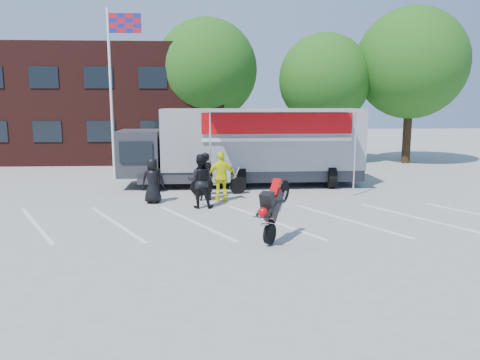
{
  "coord_description": "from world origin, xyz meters",
  "views": [
    {
      "loc": [
        -1.54,
        -13.06,
        3.68
      ],
      "look_at": [
        -0.78,
        1.03,
        1.3
      ],
      "focal_mm": 35.0,
      "sensor_mm": 36.0,
      "label": 1
    }
  ],
  "objects": [
    {
      "name": "parked_motorcycle",
      "position": [
        -1.42,
        5.29,
        0.0
      ],
      "size": [
        2.38,
        1.1,
        1.2
      ],
      "primitive_type": null,
      "rotation": [
        0.0,
        0.0,
        1.72
      ],
      "color": "silver",
      "rests_on": "ground"
    },
    {
      "name": "spectator_hivis",
      "position": [
        -1.3,
        4.04,
        0.93
      ],
      "size": [
        1.14,
        0.59,
        1.86
      ],
      "primitive_type": "imported",
      "rotation": [
        0.0,
        0.0,
        3.27
      ],
      "color": "#F7FF0D",
      "rests_on": "ground"
    },
    {
      "name": "tree_left",
      "position": [
        -2.0,
        16.0,
        5.57
      ],
      "size": [
        6.12,
        6.12,
        8.64
      ],
      "color": "#382314",
      "rests_on": "ground"
    },
    {
      "name": "office_building",
      "position": [
        -10.0,
        18.0,
        3.5
      ],
      "size": [
        18.0,
        8.0,
        7.0
      ],
      "primitive_type": "cube",
      "color": "#401814",
      "rests_on": "ground"
    },
    {
      "name": "spectator_leather_b",
      "position": [
        -1.93,
        4.22,
        0.9
      ],
      "size": [
        0.73,
        0.55,
        1.81
      ],
      "primitive_type": "imported",
      "rotation": [
        0.0,
        0.0,
        3.34
      ],
      "color": "black",
      "rests_on": "ground"
    },
    {
      "name": "tree_mid",
      "position": [
        5.0,
        15.0,
        4.94
      ],
      "size": [
        5.44,
        5.44,
        7.68
      ],
      "color": "#382314",
      "rests_on": "ground"
    },
    {
      "name": "flagpole",
      "position": [
        -6.24,
        10.0,
        5.05
      ],
      "size": [
        1.61,
        0.12,
        8.0
      ],
      "color": "white",
      "rests_on": "ground"
    },
    {
      "name": "ground",
      "position": [
        0.0,
        0.0,
        0.0
      ],
      "size": [
        100.0,
        100.0,
        0.0
      ],
      "primitive_type": "plane",
      "color": "#A09F9B",
      "rests_on": "ground"
    },
    {
      "name": "spectator_leather_a",
      "position": [
        -3.82,
        3.85,
        0.83
      ],
      "size": [
        0.82,
        0.53,
        1.66
      ],
      "primitive_type": "imported",
      "rotation": [
        0.0,
        0.0,
        3.15
      ],
      "color": "black",
      "rests_on": "ground"
    },
    {
      "name": "tree_right",
      "position": [
        10.0,
        14.5,
        5.88
      ],
      "size": [
        6.46,
        6.46,
        9.12
      ],
      "color": "#382314",
      "rests_on": "ground"
    },
    {
      "name": "stunt_bike_rider",
      "position": [
        0.17,
        -0.95,
        0.0
      ],
      "size": [
        1.42,
        1.69,
        1.81
      ],
      "primitive_type": null,
      "rotation": [
        0.0,
        0.0,
        -0.55
      ],
      "color": "black",
      "rests_on": "ground"
    },
    {
      "name": "transporter_truck",
      "position": [
        0.01,
        7.39,
        0.0
      ],
      "size": [
        10.71,
        5.36,
        3.37
      ],
      "primitive_type": null,
      "rotation": [
        0.0,
        0.0,
        0.02
      ],
      "color": "#92969A",
      "rests_on": "ground"
    },
    {
      "name": "parking_bay_lines",
      "position": [
        0.0,
        1.0,
        0.01
      ],
      "size": [
        18.09,
        13.33,
        0.01
      ],
      "primitive_type": "cube",
      "rotation": [
        0.0,
        0.0,
        0.52
      ],
      "color": "white",
      "rests_on": "ground"
    },
    {
      "name": "spectator_leather_c",
      "position": [
        -2.06,
        3.01,
        0.94
      ],
      "size": [
        0.98,
        0.79,
        1.89
      ],
      "primitive_type": "imported",
      "rotation": [
        0.0,
        0.0,
        3.05
      ],
      "color": "black",
      "rests_on": "ground"
    }
  ]
}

